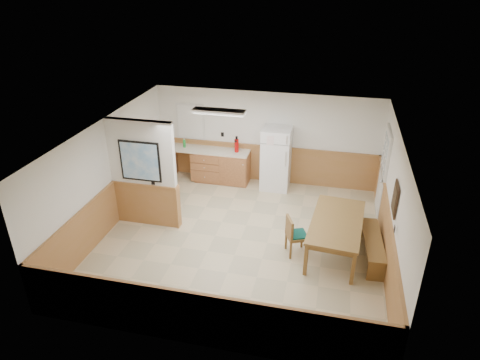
% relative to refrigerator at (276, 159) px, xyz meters
% --- Properties ---
extents(ground, '(6.00, 6.00, 0.00)m').
position_rel_refrigerator_xyz_m(ground, '(-0.35, -2.63, -0.84)').
color(ground, tan).
rests_on(ground, ground).
extents(ceiling, '(6.00, 6.00, 0.02)m').
position_rel_refrigerator_xyz_m(ceiling, '(-0.35, -2.63, 1.66)').
color(ceiling, white).
rests_on(ceiling, back_wall).
extents(back_wall, '(6.00, 0.02, 2.50)m').
position_rel_refrigerator_xyz_m(back_wall, '(-0.35, 0.37, 0.41)').
color(back_wall, white).
rests_on(back_wall, ground).
extents(right_wall, '(0.02, 6.00, 2.50)m').
position_rel_refrigerator_xyz_m(right_wall, '(2.65, -2.63, 0.41)').
color(right_wall, white).
rests_on(right_wall, ground).
extents(left_wall, '(0.02, 6.00, 2.50)m').
position_rel_refrigerator_xyz_m(left_wall, '(-3.35, -2.63, 0.41)').
color(left_wall, white).
rests_on(left_wall, ground).
extents(wainscot_back, '(6.00, 0.04, 1.00)m').
position_rel_refrigerator_xyz_m(wainscot_back, '(-0.35, 0.35, -0.34)').
color(wainscot_back, '#A36E41').
rests_on(wainscot_back, ground).
extents(wainscot_right, '(0.04, 6.00, 1.00)m').
position_rel_refrigerator_xyz_m(wainscot_right, '(2.63, -2.63, -0.34)').
color(wainscot_right, '#A36E41').
rests_on(wainscot_right, ground).
extents(wainscot_left, '(0.04, 6.00, 1.00)m').
position_rel_refrigerator_xyz_m(wainscot_left, '(-3.33, -2.63, -0.34)').
color(wainscot_left, '#A36E41').
rests_on(wainscot_left, ground).
extents(partition_wall, '(1.50, 0.20, 2.50)m').
position_rel_refrigerator_xyz_m(partition_wall, '(-2.60, -2.43, 0.40)').
color(partition_wall, white).
rests_on(partition_wall, ground).
extents(kitchen_counter, '(2.20, 0.61, 1.00)m').
position_rel_refrigerator_xyz_m(kitchen_counter, '(-1.56, 0.05, -0.38)').
color(kitchen_counter, '#AD6B3D').
rests_on(kitchen_counter, ground).
extents(exterior_door, '(0.07, 1.02, 2.15)m').
position_rel_refrigerator_xyz_m(exterior_door, '(2.62, -0.73, 0.22)').
color(exterior_door, silver).
rests_on(exterior_door, ground).
extents(kitchen_window, '(0.80, 0.04, 1.00)m').
position_rel_refrigerator_xyz_m(kitchen_window, '(-2.45, 0.35, 0.71)').
color(kitchen_window, silver).
rests_on(kitchen_window, back_wall).
extents(wall_painting, '(0.04, 0.50, 0.60)m').
position_rel_refrigerator_xyz_m(wall_painting, '(2.62, -2.93, 0.71)').
color(wall_painting, '#322114').
rests_on(wall_painting, right_wall).
extents(fluorescent_fixture, '(1.20, 0.30, 0.09)m').
position_rel_refrigerator_xyz_m(fluorescent_fixture, '(-1.15, -1.33, 1.61)').
color(fluorescent_fixture, silver).
rests_on(fluorescent_fixture, ceiling).
extents(refrigerator, '(0.74, 0.72, 1.67)m').
position_rel_refrigerator_xyz_m(refrigerator, '(0.00, 0.00, 0.00)').
color(refrigerator, white).
rests_on(refrigerator, ground).
extents(dining_table, '(1.17, 2.08, 0.75)m').
position_rel_refrigerator_xyz_m(dining_table, '(1.65, -2.61, -0.17)').
color(dining_table, olive).
rests_on(dining_table, ground).
extents(dining_bench, '(0.45, 1.61, 0.45)m').
position_rel_refrigerator_xyz_m(dining_bench, '(2.40, -2.64, -0.49)').
color(dining_bench, olive).
rests_on(dining_bench, ground).
extents(dining_chair, '(0.66, 0.57, 0.85)m').
position_rel_refrigerator_xyz_m(dining_chair, '(0.81, -2.88, -0.34)').
color(dining_chair, olive).
rests_on(dining_chair, ground).
extents(fire_extinguisher, '(0.13, 0.13, 0.44)m').
position_rel_refrigerator_xyz_m(fire_extinguisher, '(-1.08, 0.07, 0.26)').
color(fire_extinguisher, '#B20909').
rests_on(fire_extinguisher, kitchen_counter).
extents(soap_bottle, '(0.09, 0.09, 0.22)m').
position_rel_refrigerator_xyz_m(soap_bottle, '(-2.55, 0.06, 0.17)').
color(soap_bottle, green).
rests_on(soap_bottle, kitchen_counter).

